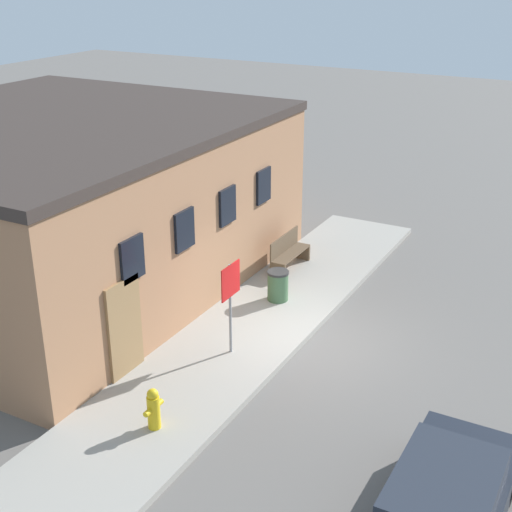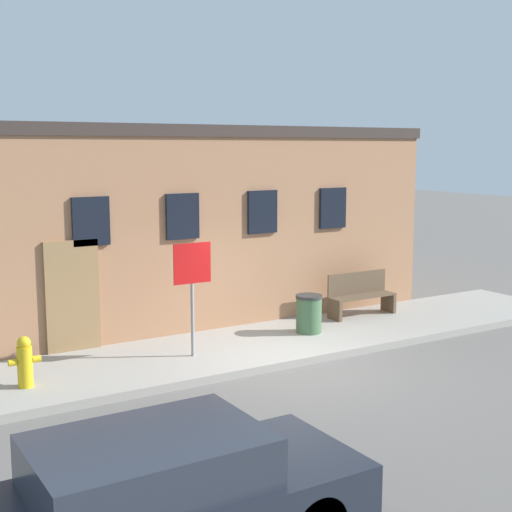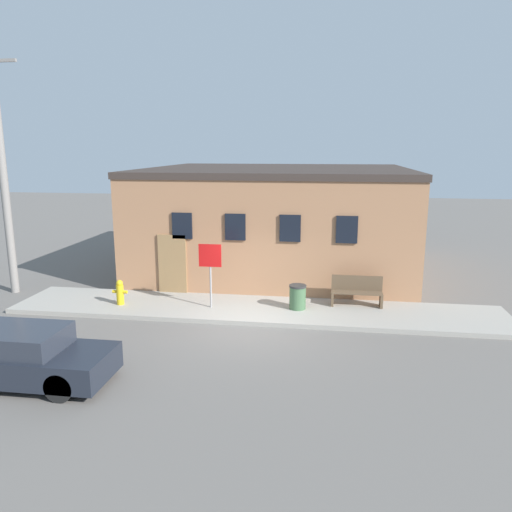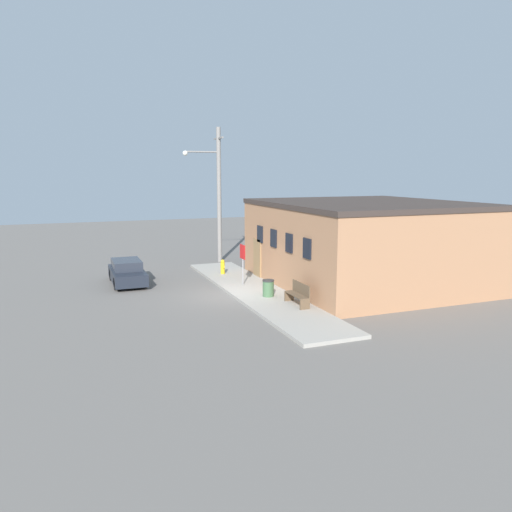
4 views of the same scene
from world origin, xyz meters
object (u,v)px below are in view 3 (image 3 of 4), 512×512
(bench, at_px, (357,291))
(trash_bin, at_px, (298,297))
(stop_sign, at_px, (210,263))
(fire_hydrant, at_px, (120,292))
(utility_pole, at_px, (0,164))
(parked_car, at_px, (23,357))

(bench, bearing_deg, trash_bin, -161.39)
(stop_sign, distance_m, bench, 4.79)
(fire_hydrant, bearing_deg, trash_bin, 3.97)
(fire_hydrant, xyz_separation_m, trash_bin, (5.73, 0.40, -0.02))
(bench, bearing_deg, fire_hydrant, -172.31)
(stop_sign, height_order, trash_bin, stop_sign)
(stop_sign, relative_size, trash_bin, 2.66)
(fire_hydrant, height_order, stop_sign, stop_sign)
(trash_bin, bearing_deg, utility_pole, 175.98)
(stop_sign, height_order, bench, stop_sign)
(parked_car, bearing_deg, stop_sign, 61.01)
(fire_hydrant, xyz_separation_m, stop_sign, (2.99, 0.13, 1.04))
(trash_bin, bearing_deg, fire_hydrant, -176.03)
(fire_hydrant, relative_size, utility_pole, 0.09)
(fire_hydrant, height_order, trash_bin, fire_hydrant)
(bench, height_order, parked_car, parked_car)
(fire_hydrant, distance_m, trash_bin, 5.75)
(bench, bearing_deg, parked_car, -140.39)
(bench, distance_m, utility_pole, 12.80)
(bench, xyz_separation_m, parked_car, (-7.59, -6.28, -0.00))
(fire_hydrant, height_order, parked_car, parked_car)
(utility_pole, bearing_deg, trash_bin, -4.02)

